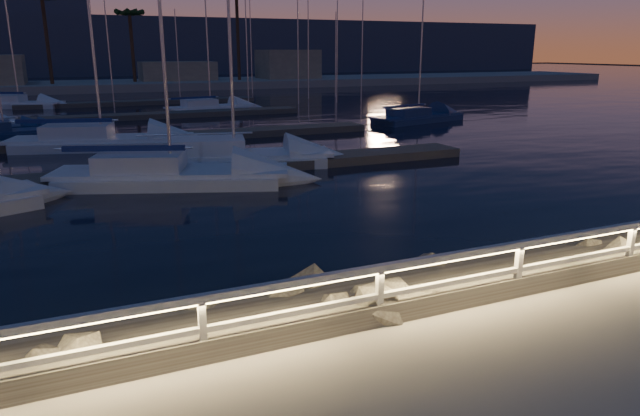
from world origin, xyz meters
The scene contains 16 objects.
ground centered at (0.00, 0.00, 0.00)m, with size 400.00×400.00×0.00m, color gray.
harbor_water centered at (0.00, 31.22, -0.97)m, with size 400.00×440.00×0.60m.
guard_rail centered at (-0.07, 0.00, 0.77)m, with size 44.11×0.12×1.06m.
riprap centered at (0.11, 1.05, -0.12)m, with size 30.54×2.79×1.32m.
floating_docks centered at (0.00, 32.50, -0.40)m, with size 22.00×36.00×0.40m.
far_shore centered at (-0.12, 74.05, 0.29)m, with size 160.00×14.00×5.20m.
palm_left centered at (-8.00, 72.00, 10.14)m, with size 3.00×3.00×11.20m.
palm_center centered at (2.00, 73.00, 8.78)m, with size 3.00×3.00×9.70m.
palm_right centered at (16.00, 72.00, 11.03)m, with size 3.00×3.00×12.20m.
sailboat_b centered at (-0.08, 17.13, -0.13)m, with size 9.01×4.42×14.80m.
sailboat_c centered at (-3.30, 14.63, -0.14)m, with size 9.27×5.44×15.23m.
sailboat_g centered at (-5.26, 24.71, -0.13)m, with size 9.70×5.09×15.87m.
sailboat_h centered at (16.75, 27.84, -0.19)m, with size 8.29×4.32×13.50m.
sailboat_j centered at (-10.28, 30.27, -0.19)m, with size 7.23×3.18×11.92m.
sailboat_k centered at (4.39, 40.77, -0.19)m, with size 7.82×3.47×12.83m.
sailboat_n centered at (-10.72, 51.19, -0.17)m, with size 7.77×4.90×12.89m.
Camera 1 is at (-6.47, -7.72, 4.51)m, focal length 32.00 mm.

